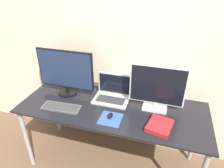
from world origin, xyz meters
The scene contains 9 objects.
wall_back centered at (0.00, 0.74, 1.25)m, with size 7.00×0.05×2.50m.
desk centered at (0.00, 0.34, 0.65)m, with size 1.73×0.67×0.73m.
monitor_left centered at (-0.51, 0.44, 0.97)m, with size 0.58×0.19×0.46m.
monitor_right centered at (0.38, 0.44, 0.94)m, with size 0.48×0.15×0.42m.
laptop centered at (-0.04, 0.48, 0.79)m, with size 0.34×0.23×0.24m.
keyboard centered at (-0.44, 0.18, 0.74)m, with size 0.36×0.15×0.02m.
mousepad centered at (0.04, 0.16, 0.73)m, with size 0.19×0.19×0.00m.
mouse centered at (0.03, 0.18, 0.75)m, with size 0.04×0.07×0.04m.
book centered at (0.45, 0.18, 0.75)m, with size 0.22×0.24×0.04m.
Camera 1 is at (0.44, -1.11, 1.82)m, focal length 32.00 mm.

